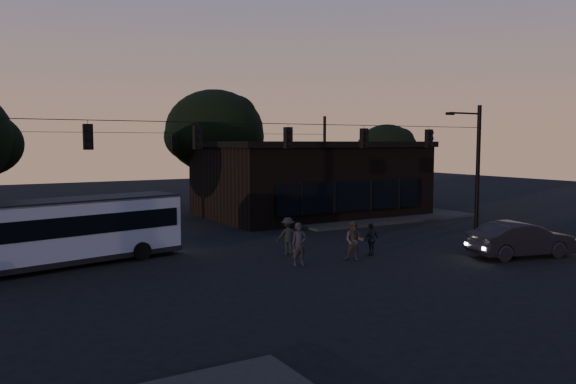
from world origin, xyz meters
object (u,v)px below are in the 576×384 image
bus (63,229)px  pedestrian_a (299,244)px  car (521,239)px  pedestrian_b (354,241)px  pedestrian_c (371,239)px  pedestrian_d (288,236)px  building (310,178)px

bus → pedestrian_a: bearing=-41.5°
car → pedestrian_b: (-7.22, 3.33, 0.07)m
pedestrian_c → pedestrian_d: 3.96m
pedestrian_b → pedestrian_a: bearing=-144.2°
car → pedestrian_d: bearing=69.1°
car → pedestrian_d: pedestrian_d is taller
pedestrian_d → pedestrian_c: bearing=159.3°
pedestrian_b → pedestrian_c: (1.40, 0.50, -0.13)m
bus → pedestrian_b: size_ratio=5.88×
pedestrian_c → pedestrian_d: bearing=-45.8°
building → pedestrian_a: (-9.78, -14.24, -1.77)m
pedestrian_a → pedestrian_c: bearing=14.5°
car → pedestrian_d: (-9.07, 6.10, 0.06)m
pedestrian_a → building: bearing=68.6°
pedestrian_d → pedestrian_b: bearing=138.0°
bus → pedestrian_c: (12.89, -4.98, -0.85)m
building → pedestrian_c: building is taller
building → pedestrian_b: 16.37m
pedestrian_d → bus: bearing=-1.5°
bus → car: bearing=-36.7°
building → pedestrian_d: size_ratio=8.69×
bus → pedestrian_d: bus is taller
bus → pedestrian_c: bearing=-32.6°
car → building: bearing=13.4°
building → pedestrian_c: size_ratio=9.99×
pedestrian_a → pedestrian_b: (2.68, -0.39, -0.04)m
car → pedestrian_b: 7.95m
bus → building: bearing=14.7°
building → bus: building is taller
bus → car: size_ratio=2.11×
pedestrian_a → pedestrian_c: (4.08, 0.10, -0.16)m
bus → pedestrian_a: 10.19m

